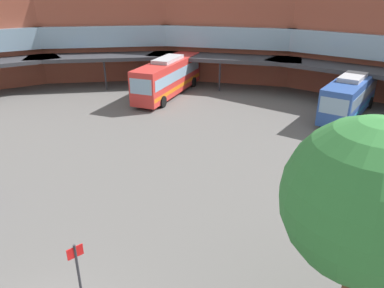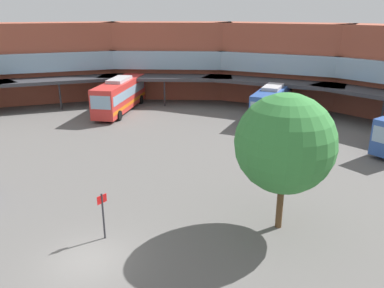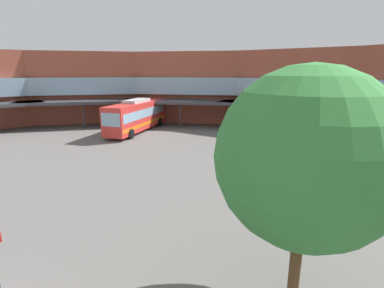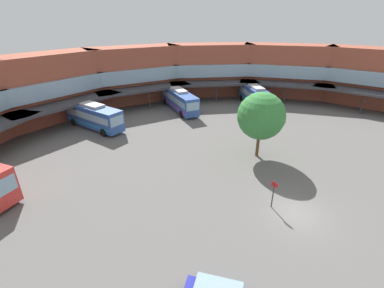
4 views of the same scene
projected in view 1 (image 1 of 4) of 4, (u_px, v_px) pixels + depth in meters
The scene contains 5 objects.
station_building at pixel (304, 76), 25.83m from camera, with size 83.71×50.69×9.98m.
bus_0 at pixel (350, 96), 32.54m from camera, with size 3.05×10.21×3.70m.
bus_2 at pixel (168, 76), 38.58m from camera, with size 5.68×12.20×3.97m.
plaza_tree at pixel (367, 201), 11.29m from camera, with size 5.30×5.30×7.59m.
stop_sign_post at pixel (78, 268), 13.35m from camera, with size 0.17×0.59×2.60m.
Camera 1 is at (9.09, -3.85, 11.08)m, focal length 34.50 mm.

